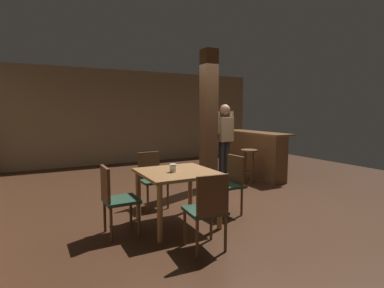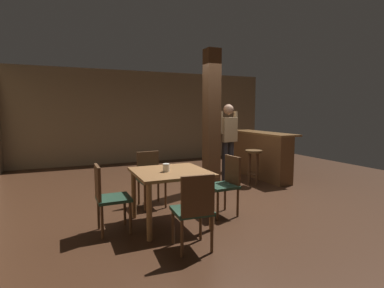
% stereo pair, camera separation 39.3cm
% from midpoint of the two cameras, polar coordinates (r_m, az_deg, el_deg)
% --- Properties ---
extents(ground_plane, '(10.80, 10.80, 0.00)m').
position_cam_midpoint_polar(ground_plane, '(5.55, 6.23, -10.30)').
color(ground_plane, '#382114').
extents(wall_back, '(8.00, 0.10, 2.80)m').
position_cam_midpoint_polar(wall_back, '(9.50, -7.26, 5.15)').
color(wall_back, '#756047').
rests_on(wall_back, ground_plane).
extents(pillar, '(0.28, 0.28, 2.80)m').
position_cam_midpoint_polar(pillar, '(6.06, 5.62, 4.54)').
color(pillar, '#4C301C').
rests_on(pillar, ground_plane).
extents(dining_table, '(0.99, 0.99, 0.76)m').
position_cam_midpoint_polar(dining_table, '(4.19, -1.40, -6.74)').
color(dining_table, brown).
rests_on(dining_table, ground_plane).
extents(chair_north, '(0.44, 0.44, 0.89)m').
position_cam_midpoint_polar(chair_north, '(5.05, -5.76, -6.02)').
color(chair_north, '#1E3828').
rests_on(chair_north, ground_plane).
extents(chair_west, '(0.43, 0.43, 0.89)m').
position_cam_midpoint_polar(chair_west, '(4.00, -13.08, -9.46)').
color(chair_west, '#1E3828').
rests_on(chair_west, ground_plane).
extents(chair_south, '(0.45, 0.45, 0.89)m').
position_cam_midpoint_polar(chair_south, '(3.41, 3.79, -12.08)').
color(chair_south, '#1E3828').
rests_on(chair_south, ground_plane).
extents(chair_east, '(0.44, 0.44, 0.89)m').
position_cam_midpoint_polar(chair_east, '(4.64, 8.94, -7.17)').
color(chair_east, '#1E3828').
rests_on(chair_east, ground_plane).
extents(napkin_cup, '(0.09, 0.09, 0.11)m').
position_cam_midpoint_polar(napkin_cup, '(4.09, -2.21, -4.55)').
color(napkin_cup, silver).
rests_on(napkin_cup, dining_table).
extents(standing_person, '(0.47, 0.25, 1.72)m').
position_cam_midpoint_polar(standing_person, '(6.27, 8.68, 0.92)').
color(standing_person, tan).
rests_on(standing_person, ground_plane).
extents(bar_counter, '(0.56, 2.03, 1.08)m').
position_cam_midpoint_polar(bar_counter, '(7.40, 14.05, -1.91)').
color(bar_counter, brown).
rests_on(bar_counter, ground_plane).
extents(bar_stool_near, '(0.36, 0.36, 0.75)m').
position_cam_midpoint_polar(bar_stool_near, '(6.57, 13.33, -2.77)').
color(bar_stool_near, '#4C3319').
rests_on(bar_stool_near, ground_plane).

